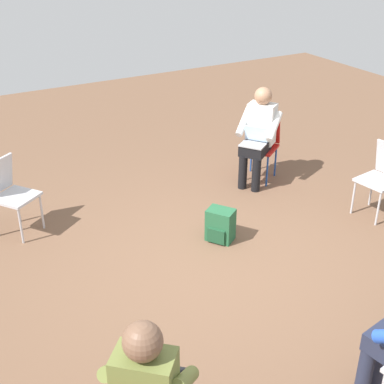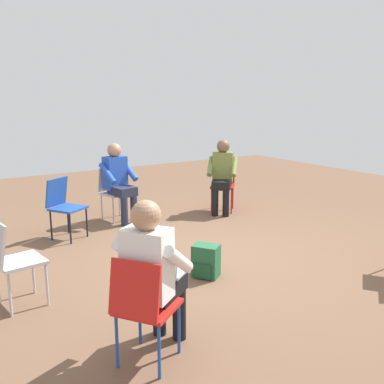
% 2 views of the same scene
% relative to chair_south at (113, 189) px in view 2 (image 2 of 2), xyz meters
% --- Properties ---
extents(ground_plane, '(14.00, 14.00, 0.00)m').
position_rel_chair_south_xyz_m(ground_plane, '(-0.30, 2.23, -0.50)').
color(ground_plane, brown).
extents(chair_south, '(0.46, 0.50, 0.85)m').
position_rel_chair_south_xyz_m(chair_south, '(0.00, 0.00, 0.00)').
color(chair_south, '#B7B7BC').
rests_on(chair_south, ground).
extents(chair_east, '(0.49, 0.45, 0.85)m').
position_rel_chair_south_xyz_m(chair_east, '(1.97, 2.30, 0.00)').
color(chair_east, '#B7B7BC').
rests_on(chair_east, ground).
extents(chair_southwest, '(0.58, 0.59, 0.85)m').
position_rel_chair_south_xyz_m(chair_southwest, '(-1.83, 0.50, 0.00)').
color(chair_southwest, red).
rests_on(chair_southwest, ground).
extents(chair_southeast, '(0.56, 0.58, 0.85)m').
position_rel_chair_south_xyz_m(chair_southeast, '(0.96, 0.53, 0.00)').
color(chair_southeast, '#1E4799').
rests_on(chair_southeast, ground).
extents(chair_northeast, '(0.58, 0.57, 0.85)m').
position_rel_chair_south_xyz_m(chair_northeast, '(1.36, 3.78, 0.00)').
color(chair_northeast, red).
rests_on(chair_northeast, ground).
extents(person_with_laptop, '(0.64, 0.63, 1.24)m').
position_rel_chair_south_xyz_m(person_with_laptop, '(1.22, 3.69, 0.20)').
color(person_with_laptop, black).
rests_on(person_with_laptop, ground).
extents(person_in_olive, '(0.63, 0.63, 1.24)m').
position_rel_chair_south_xyz_m(person_in_olive, '(-1.72, 0.62, 0.20)').
color(person_in_olive, black).
rests_on(person_in_olive, ground).
extents(person_in_blue, '(0.55, 0.56, 1.24)m').
position_rel_chair_south_xyz_m(person_in_blue, '(-0.03, 0.16, 0.20)').
color(person_in_blue, '#23283D').
rests_on(person_in_blue, ground).
extents(backpack_near_laptop_user, '(0.32, 0.34, 0.36)m').
position_rel_chair_south_xyz_m(backpack_near_laptop_user, '(0.06, 2.70, -0.34)').
color(backpack_near_laptop_user, '#235B38').
rests_on(backpack_near_laptop_user, ground).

